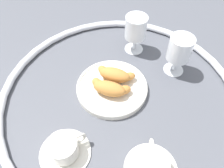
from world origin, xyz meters
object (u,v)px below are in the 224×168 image
Objects in this scene: coffee_cup_far at (64,149)px; juice_glass_left at (179,50)px; pastry_plate at (112,88)px; coffee_cup_near at (152,166)px; croissant_large at (110,88)px; juice_glass_right at (136,29)px; croissant_small at (115,75)px.

coffee_cup_far is 0.97× the size of juice_glass_left.
pastry_plate is 0.27m from coffee_cup_near.
juice_glass_left reaches higher than croissant_large.
croissant_large is 0.93× the size of juice_glass_right.
juice_glass_left is 0.17m from juice_glass_right.
juice_glass_left is (0.21, 0.08, 0.08)m from pastry_plate.
coffee_cup_far is at bearing -117.88° from juice_glass_right.
coffee_cup_near is 0.22m from coffee_cup_far.
croissant_large is 0.24m from juice_glass_right.
pastry_plate is 0.04m from croissant_small.
pastry_plate is at bearing 71.62° from croissant_large.
juice_glass_left is 1.00× the size of juice_glass_right.
juice_glass_right is (-0.13, 0.11, 0.00)m from juice_glass_left.
juice_glass_left is at bearing 14.77° from croissant_small.
croissant_large is 0.06m from croissant_small.
croissant_small is 0.27m from coffee_cup_far.
pastry_plate is 1.74× the size of croissant_large.
coffee_cup_far is (-0.12, -0.18, -0.02)m from croissant_large.
croissant_large is (-0.01, -0.02, 0.03)m from pastry_plate.
croissant_large is 0.93× the size of juice_glass_left.
coffee_cup_far is at bearing -122.60° from croissant_large.
juice_glass_left is (0.12, 0.34, 0.07)m from coffee_cup_near.
juice_glass_left reaches higher than coffee_cup_near.
pastry_plate is at bearing -108.36° from croissant_small.
croissant_large and croissant_small have the same top height.
juice_glass_right is (-0.01, 0.44, 0.07)m from coffee_cup_near.
coffee_cup_near reaches higher than pastry_plate.
croissant_large is 0.25m from juice_glass_left.
juice_glass_right reaches higher than croissant_small.
coffee_cup_near is 0.97× the size of juice_glass_left.
coffee_cup_near is (0.08, -0.28, -0.02)m from croissant_small.
juice_glass_left is at bearing 25.55° from croissant_large.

